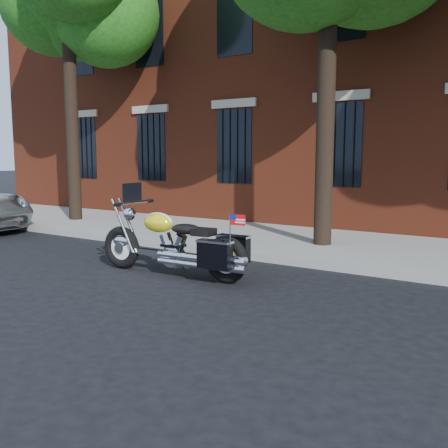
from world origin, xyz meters
The scene contains 5 objects.
ground centered at (0.00, 0.00, 0.00)m, with size 120.00×120.00×0.00m, color black.
curb centered at (0.00, 1.38, 0.07)m, with size 40.00×0.16×0.15m, color gray.
sidewalk centered at (0.00, 3.26, 0.07)m, with size 40.00×3.60×0.15m, color gray.
building centered at (0.00, 10.06, 6.00)m, with size 26.00×10.08×12.00m.
motorcycle centered at (-0.59, -0.43, 0.50)m, with size 2.95×0.92×1.48m.
Camera 1 is at (4.36, -6.58, 1.92)m, focal length 40.00 mm.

